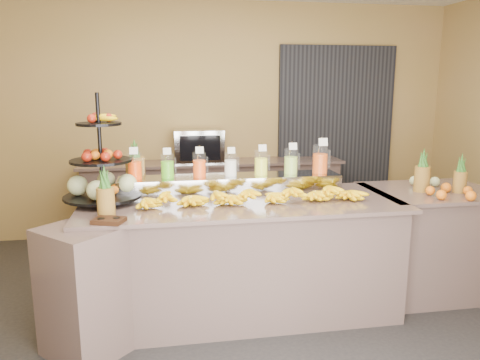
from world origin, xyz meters
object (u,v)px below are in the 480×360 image
object	(u,v)px
fruit_stand	(107,175)
condiment_caddy	(109,221)
banana_heap	(252,193)
right_fruit_pile	(445,186)
pitcher_tray	(231,184)
oven_warmer	(199,146)

from	to	relation	value
fruit_stand	condiment_caddy	bearing A→B (deg)	-91.98
banana_heap	fruit_stand	world-z (taller)	fruit_stand
fruit_stand	condiment_caddy	distance (m)	0.62
condiment_caddy	right_fruit_pile	distance (m)	2.70
pitcher_tray	oven_warmer	bearing A→B (deg)	94.26
fruit_stand	condiment_caddy	world-z (taller)	fruit_stand
pitcher_tray	banana_heap	world-z (taller)	banana_heap
pitcher_tray	oven_warmer	distance (m)	1.68
fruit_stand	right_fruit_pile	distance (m)	2.75
pitcher_tray	banana_heap	bearing A→B (deg)	-69.91
banana_heap	oven_warmer	size ratio (longest dim) A/B	3.21
pitcher_tray	oven_warmer	xyz separation A→B (m)	(-0.12, 1.67, 0.12)
banana_heap	pitcher_tray	bearing A→B (deg)	110.09
pitcher_tray	right_fruit_pile	size ratio (longest dim) A/B	4.51
fruit_stand	oven_warmer	size ratio (longest dim) A/B	1.47
banana_heap	oven_warmer	xyz separation A→B (m)	(-0.24, 2.00, 0.12)
pitcher_tray	oven_warmer	size ratio (longest dim) A/B	3.23
fruit_stand	oven_warmer	distance (m)	1.99
fruit_stand	right_fruit_pile	world-z (taller)	fruit_stand
banana_heap	condiment_caddy	size ratio (longest dim) A/B	9.35
banana_heap	oven_warmer	distance (m)	2.01
banana_heap	oven_warmer	bearing A→B (deg)	96.96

